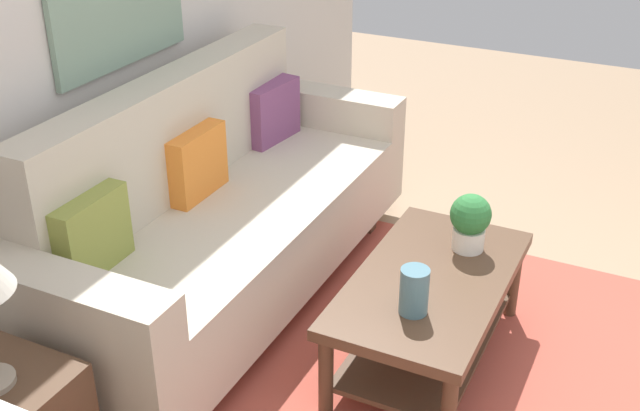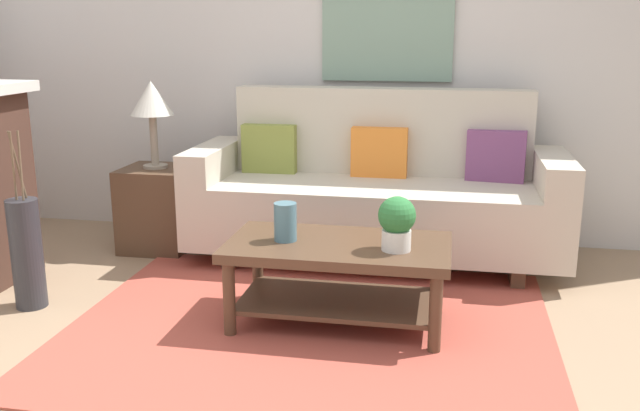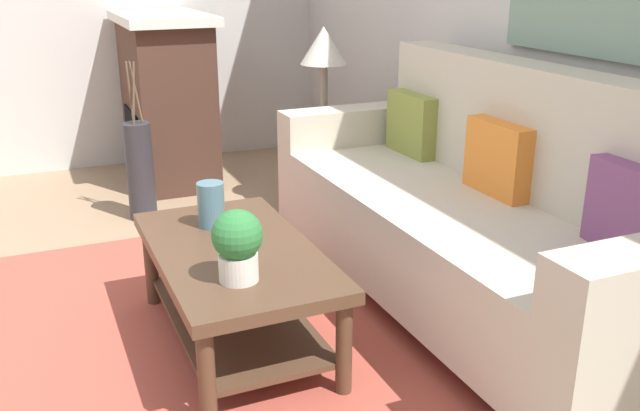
% 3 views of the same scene
% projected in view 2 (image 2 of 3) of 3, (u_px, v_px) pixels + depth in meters
% --- Properties ---
extents(ground_plane, '(9.64, 9.64, 0.00)m').
position_uv_depth(ground_plane, '(286.00, 377.00, 2.97)').
color(ground_plane, '#9E7F60').
extents(wall_back, '(5.64, 0.10, 2.70)m').
position_uv_depth(wall_back, '(359.00, 44.00, 4.73)').
color(wall_back, silver).
rests_on(wall_back, ground_plane).
extents(area_rug, '(2.38, 1.94, 0.01)m').
position_uv_depth(area_rug, '(309.00, 328.00, 3.44)').
color(area_rug, '#B24C3D').
rests_on(area_rug, ground_plane).
extents(couch, '(2.33, 0.84, 1.08)m').
position_uv_depth(couch, '(377.00, 194.00, 4.41)').
color(couch, beige).
rests_on(couch, ground_plane).
extents(throw_pillow_olive, '(0.36, 0.13, 0.32)m').
position_uv_depth(throw_pillow_olive, '(270.00, 148.00, 4.61)').
color(throw_pillow_olive, olive).
rests_on(throw_pillow_olive, couch).
extents(throw_pillow_orange, '(0.36, 0.12, 0.32)m').
position_uv_depth(throw_pillow_orange, '(379.00, 152.00, 4.47)').
color(throw_pillow_orange, orange).
rests_on(throw_pillow_orange, couch).
extents(throw_pillow_plum, '(0.37, 0.16, 0.32)m').
position_uv_depth(throw_pillow_plum, '(496.00, 156.00, 4.34)').
color(throw_pillow_plum, '#7A4270').
rests_on(throw_pillow_plum, couch).
extents(coffee_table, '(1.10, 0.60, 0.43)m').
position_uv_depth(coffee_table, '(338.00, 264.00, 3.44)').
color(coffee_table, '#513826').
rests_on(coffee_table, ground_plane).
extents(tabletop_vase, '(0.11, 0.11, 0.19)m').
position_uv_depth(tabletop_vase, '(285.00, 222.00, 3.42)').
color(tabletop_vase, slate).
rests_on(tabletop_vase, coffee_table).
extents(potted_plant_tabletop, '(0.18, 0.18, 0.26)m').
position_uv_depth(potted_plant_tabletop, '(397.00, 221.00, 3.26)').
color(potted_plant_tabletop, white).
rests_on(potted_plant_tabletop, coffee_table).
extents(side_table, '(0.44, 0.44, 0.56)m').
position_uv_depth(side_table, '(158.00, 209.00, 4.65)').
color(side_table, '#513826').
rests_on(side_table, ground_plane).
extents(table_lamp, '(0.28, 0.28, 0.57)m').
position_uv_depth(table_lamp, '(152.00, 102.00, 4.47)').
color(table_lamp, gray).
rests_on(table_lamp, side_table).
extents(floor_vase, '(0.16, 0.16, 0.59)m').
position_uv_depth(floor_vase, '(27.00, 254.00, 3.66)').
color(floor_vase, '#2D2D33').
rests_on(floor_vase, ground_plane).
extents(floor_vase_branch_a, '(0.03, 0.04, 0.36)m').
position_uv_depth(floor_vase_branch_a, '(21.00, 166.00, 3.54)').
color(floor_vase_branch_a, brown).
rests_on(floor_vase_branch_a, floor_vase).
extents(floor_vase_branch_b, '(0.05, 0.05, 0.36)m').
position_uv_depth(floor_vase_branch_b, '(17.00, 165.00, 3.56)').
color(floor_vase_branch_b, brown).
rests_on(floor_vase_branch_b, floor_vase).
extents(floor_vase_branch_c, '(0.03, 0.03, 0.36)m').
position_uv_depth(floor_vase_branch_c, '(13.00, 166.00, 3.52)').
color(floor_vase_branch_c, brown).
rests_on(floor_vase_branch_c, floor_vase).
extents(framed_painting, '(0.88, 0.03, 0.80)m').
position_uv_depth(framed_painting, '(387.00, 20.00, 4.59)').
color(framed_painting, gray).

